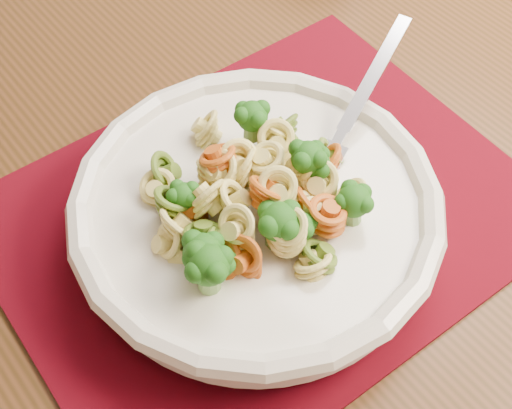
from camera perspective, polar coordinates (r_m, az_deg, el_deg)
dining_table at (r=0.71m, az=-9.12°, el=2.03°), size 1.53×0.99×0.72m
placemat at (r=0.57m, az=0.63°, el=-0.87°), size 0.42×0.33×0.00m
pasta_bowl at (r=0.53m, az=0.00°, el=-0.57°), size 0.28×0.28×0.05m
pasta_broccoli_heap at (r=0.52m, az=0.00°, el=0.40°), size 0.24×0.24×0.06m
fork at (r=0.55m, az=5.79°, el=3.76°), size 0.18×0.09×0.08m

